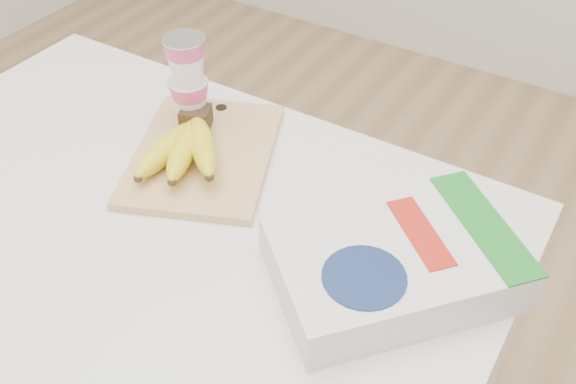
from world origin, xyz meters
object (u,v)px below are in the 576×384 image
Objects in this scene: table at (182,362)px; cutting_board at (204,154)px; yogurt_stack at (188,79)px; cereal_box at (394,262)px; bananas at (186,145)px.

cutting_board is at bearing 96.73° from table.
yogurt_stack reaches higher than cereal_box.
cutting_board is 0.13m from yogurt_stack.
cutting_board is 1.45× the size of bananas.
cutting_board reaches higher than table.
table is at bearing -68.25° from yogurt_stack.
table is 0.42m from cutting_board.
yogurt_stack is (-0.08, 0.20, 0.49)m from table.
table is 0.54m from yogurt_stack.
cutting_board is 1.85× the size of yogurt_stack.
cereal_box is at bearing -34.45° from cutting_board.
yogurt_stack reaches higher than cutting_board.
bananas is 0.56× the size of cereal_box.
table is 6.40× the size of yogurt_stack.
bananas reaches higher than cutting_board.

